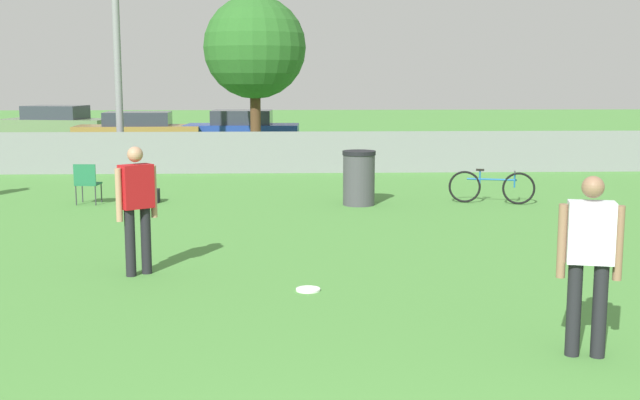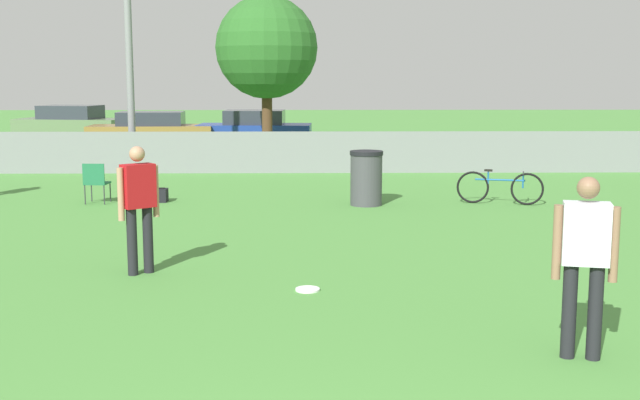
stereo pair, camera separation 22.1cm
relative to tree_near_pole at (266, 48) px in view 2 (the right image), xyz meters
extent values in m
cube|color=gray|center=(0.99, -3.67, -2.85)|extent=(25.49, 0.03, 1.10)
cylinder|color=gray|center=(-3.62, -2.50, 0.48)|extent=(0.20, 0.20, 7.75)
cylinder|color=#4C331E|center=(0.00, 0.00, -2.27)|extent=(0.32, 0.32, 2.25)
sphere|color=#286023|center=(0.00, 0.00, 0.02)|extent=(3.11, 3.11, 3.11)
cylinder|color=black|center=(3.55, -17.86, -2.96)|extent=(0.13, 0.13, 0.87)
cylinder|color=black|center=(3.77, -17.92, -2.96)|extent=(0.13, 0.13, 0.87)
cube|color=silver|center=(3.66, -17.89, -2.25)|extent=(0.44, 0.31, 0.56)
sphere|color=#8C664C|center=(3.66, -17.89, -1.85)|extent=(0.20, 0.20, 0.20)
cylinder|color=#8C664C|center=(3.43, -17.83, -2.34)|extent=(0.08, 0.08, 0.67)
cylinder|color=#8C664C|center=(3.90, -17.95, -2.34)|extent=(0.08, 0.08, 0.67)
cylinder|color=black|center=(-1.02, -14.73, -2.96)|extent=(0.13, 0.13, 0.87)
cylinder|color=black|center=(-0.85, -14.59, -2.96)|extent=(0.13, 0.13, 0.87)
cube|color=#B21419|center=(-0.93, -14.66, -2.25)|extent=(0.45, 0.42, 0.56)
sphere|color=tan|center=(-0.93, -14.66, -1.85)|extent=(0.20, 0.20, 0.20)
cylinder|color=tan|center=(-1.13, -14.81, -2.34)|extent=(0.08, 0.08, 0.67)
cylinder|color=tan|center=(-0.74, -14.51, -2.34)|extent=(0.08, 0.08, 0.67)
cylinder|color=white|center=(1.21, -15.52, -3.38)|extent=(0.29, 0.29, 0.03)
torus|color=white|center=(1.21, -15.52, -3.38)|extent=(0.29, 0.29, 0.03)
cylinder|color=#333338|center=(-2.80, -8.55, -3.20)|extent=(0.02, 0.02, 0.39)
cylinder|color=#333338|center=(-3.18, -8.52, -3.20)|extent=(0.02, 0.02, 0.39)
cylinder|color=#333338|center=(-2.82, -8.94, -3.20)|extent=(0.02, 0.02, 0.39)
cylinder|color=#333338|center=(-3.21, -8.91, -3.20)|extent=(0.02, 0.02, 0.39)
cube|color=#1E663F|center=(-3.00, -8.73, -2.99)|extent=(0.47, 0.47, 0.03)
cube|color=#1E663F|center=(-3.02, -8.94, -2.78)|extent=(0.44, 0.05, 0.40)
torus|color=black|center=(4.55, -8.87, -3.07)|extent=(0.63, 0.21, 0.64)
torus|color=black|center=(5.57, -9.16, -3.07)|extent=(0.63, 0.21, 0.64)
cylinder|color=#195999|center=(5.06, -9.02, -2.91)|extent=(0.95, 0.29, 0.04)
cylinder|color=#195999|center=(4.84, -8.95, -2.91)|extent=(0.03, 0.03, 0.33)
cylinder|color=#195999|center=(5.49, -9.13, -2.91)|extent=(0.03, 0.03, 0.30)
cube|color=black|center=(4.84, -8.95, -2.72)|extent=(0.17, 0.10, 0.04)
cylinder|color=black|center=(5.49, -9.13, -2.76)|extent=(0.14, 0.43, 0.03)
cylinder|color=#3F3F44|center=(2.39, -9.09, -2.90)|extent=(0.63, 0.63, 1.00)
cylinder|color=black|center=(2.39, -9.09, -2.36)|extent=(0.66, 0.66, 0.08)
cube|color=black|center=(-1.93, -8.59, -3.26)|extent=(0.59, 0.33, 0.27)
cube|color=black|center=(-1.93, -8.59, -3.11)|extent=(0.50, 0.04, 0.02)
cylinder|color=black|center=(-6.74, 7.97, -3.09)|extent=(0.64, 0.29, 0.62)
cylinder|color=black|center=(-7.04, 6.40, -3.09)|extent=(0.64, 0.29, 0.62)
cylinder|color=black|center=(-9.31, 8.45, -3.09)|extent=(0.64, 0.29, 0.62)
cylinder|color=black|center=(-9.61, 6.88, -3.09)|extent=(0.64, 0.29, 0.62)
cube|color=#59724C|center=(-8.18, 7.42, -2.86)|extent=(4.48, 2.56, 0.70)
cube|color=#2D333D|center=(-8.18, 7.42, -2.24)|extent=(2.45, 1.98, 0.53)
cylinder|color=black|center=(-2.92, 4.19, -3.06)|extent=(0.68, 0.21, 0.68)
cylinder|color=black|center=(-2.87, 2.76, -3.06)|extent=(0.68, 0.21, 0.68)
cylinder|color=black|center=(-5.57, 4.09, -3.06)|extent=(0.68, 0.21, 0.68)
cylinder|color=black|center=(-5.52, 2.66, -3.06)|extent=(0.68, 0.21, 0.68)
cube|color=olive|center=(-4.22, 3.43, -2.85)|extent=(4.34, 1.81, 0.63)
cube|color=#2D333D|center=(-4.22, 3.43, -2.31)|extent=(2.28, 1.54, 0.47)
cylinder|color=black|center=(0.64, 4.45, -3.07)|extent=(0.65, 0.21, 0.65)
cylinder|color=black|center=(0.57, 2.91, -3.07)|extent=(0.65, 0.21, 0.65)
cylinder|color=black|center=(-1.82, 4.56, -3.07)|extent=(0.65, 0.21, 0.65)
cylinder|color=black|center=(-1.89, 3.03, -3.07)|extent=(0.65, 0.21, 0.65)
cube|color=navy|center=(-0.62, 3.74, -2.86)|extent=(4.05, 1.94, 0.66)
cube|color=#2D333D|center=(-0.62, 3.74, -2.28)|extent=(2.14, 1.64, 0.50)
camera|label=1|loc=(0.98, -24.76, -0.89)|focal=45.00mm
camera|label=2|loc=(1.20, -24.77, -0.89)|focal=45.00mm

